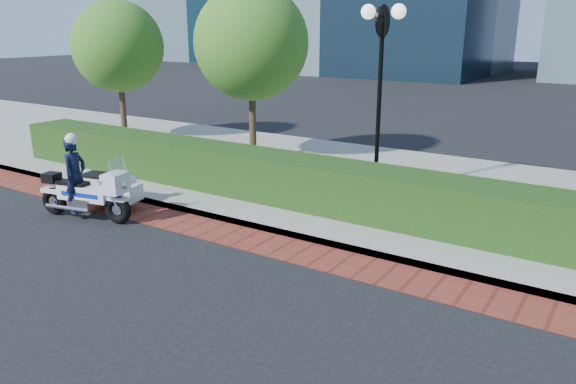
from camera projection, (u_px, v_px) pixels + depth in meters
The scene contains 8 objects.
ground at pixel (192, 266), 9.54m from camera, with size 120.00×120.00×0.00m, color black.
brick_strip at pixel (245, 238), 10.74m from camera, with size 60.00×1.00×0.01m, color maroon.
sidewalk at pixel (352, 182), 14.33m from camera, with size 60.00×8.00×0.15m, color gray.
hedge_main at pixel (303, 181), 12.24m from camera, with size 18.00×1.20×1.00m, color black.
lamppost at pixel (381, 71), 12.34m from camera, with size 1.02×0.70×4.21m.
tree_a at pixel (118, 47), 18.53m from camera, with size 3.00×3.00×4.58m.
tree_b at pixel (251, 43), 15.60m from camera, with size 3.20×3.20×4.89m.
police_motorcycle at pixel (91, 186), 11.98m from camera, with size 2.24×1.61×1.82m.
Camera 1 is at (6.16, -6.46, 3.95)m, focal length 35.00 mm.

